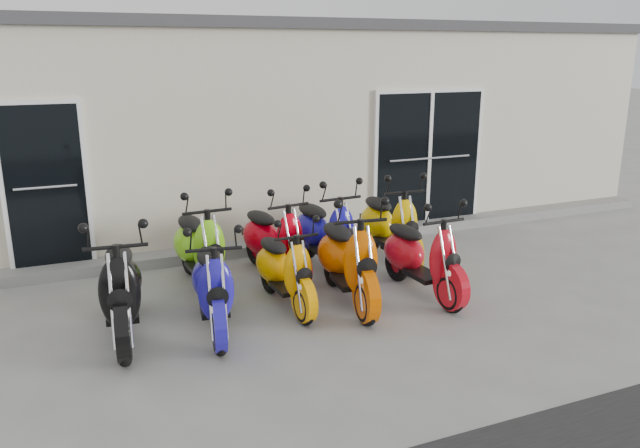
{
  "coord_description": "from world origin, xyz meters",
  "views": [
    {
      "loc": [
        -3.0,
        -6.5,
        2.89
      ],
      "look_at": [
        0.0,
        0.6,
        0.75
      ],
      "focal_mm": 35.0,
      "sensor_mm": 36.0,
      "label": 1
    }
  ],
  "objects_px": {
    "scooter_back_green": "(199,237)",
    "scooter_back_red": "(274,229)",
    "scooter_front_blue": "(212,274)",
    "scooter_back_yellow": "(390,215)",
    "scooter_front_red": "(422,245)",
    "scooter_front_orange_a": "(284,259)",
    "scooter_front_black": "(119,274)",
    "scooter_front_orange_b": "(348,247)",
    "scooter_back_blue": "(325,223)"
  },
  "relations": [
    {
      "from": "scooter_front_orange_a",
      "to": "scooter_back_red",
      "type": "relative_size",
      "value": 0.91
    },
    {
      "from": "scooter_front_blue",
      "to": "scooter_back_green",
      "type": "distance_m",
      "value": 1.27
    },
    {
      "from": "scooter_front_blue",
      "to": "scooter_front_orange_a",
      "type": "bearing_deg",
      "value": 26.44
    },
    {
      "from": "scooter_back_red",
      "to": "scooter_front_orange_b",
      "type": "bearing_deg",
      "value": -76.12
    },
    {
      "from": "scooter_front_black",
      "to": "scooter_back_green",
      "type": "bearing_deg",
      "value": 50.61
    },
    {
      "from": "scooter_front_red",
      "to": "scooter_back_red",
      "type": "height_order",
      "value": "scooter_back_red"
    },
    {
      "from": "scooter_front_orange_a",
      "to": "scooter_back_blue",
      "type": "relative_size",
      "value": 0.87
    },
    {
      "from": "scooter_back_blue",
      "to": "scooter_back_yellow",
      "type": "bearing_deg",
      "value": -3.98
    },
    {
      "from": "scooter_front_black",
      "to": "scooter_back_yellow",
      "type": "xyz_separation_m",
      "value": [
        3.74,
        1.06,
        -0.01
      ]
    },
    {
      "from": "scooter_back_green",
      "to": "scooter_back_blue",
      "type": "height_order",
      "value": "scooter_back_green"
    },
    {
      "from": "scooter_front_blue",
      "to": "scooter_front_orange_b",
      "type": "bearing_deg",
      "value": 12.49
    },
    {
      "from": "scooter_back_yellow",
      "to": "scooter_back_red",
      "type": "bearing_deg",
      "value": -177.87
    },
    {
      "from": "scooter_front_black",
      "to": "scooter_front_red",
      "type": "distance_m",
      "value": 3.48
    },
    {
      "from": "scooter_front_black",
      "to": "scooter_front_orange_b",
      "type": "height_order",
      "value": "scooter_front_orange_b"
    },
    {
      "from": "scooter_front_orange_b",
      "to": "scooter_back_blue",
      "type": "bearing_deg",
      "value": 86.32
    },
    {
      "from": "scooter_front_blue",
      "to": "scooter_back_blue",
      "type": "relative_size",
      "value": 0.94
    },
    {
      "from": "scooter_front_orange_b",
      "to": "scooter_front_orange_a",
      "type": "bearing_deg",
      "value": 172.67
    },
    {
      "from": "scooter_front_black",
      "to": "scooter_back_yellow",
      "type": "distance_m",
      "value": 3.89
    },
    {
      "from": "scooter_back_blue",
      "to": "scooter_front_blue",
      "type": "bearing_deg",
      "value": -149.39
    },
    {
      "from": "scooter_front_blue",
      "to": "scooter_front_red",
      "type": "distance_m",
      "value": 2.56
    },
    {
      "from": "scooter_front_blue",
      "to": "scooter_front_red",
      "type": "relative_size",
      "value": 1.0
    },
    {
      "from": "scooter_front_blue",
      "to": "scooter_front_black",
      "type": "bearing_deg",
      "value": 176.08
    },
    {
      "from": "scooter_front_blue",
      "to": "scooter_front_red",
      "type": "height_order",
      "value": "scooter_front_red"
    },
    {
      "from": "scooter_front_orange_b",
      "to": "scooter_back_blue",
      "type": "xyz_separation_m",
      "value": [
        0.22,
        1.16,
        -0.02
      ]
    },
    {
      "from": "scooter_front_orange_a",
      "to": "scooter_front_red",
      "type": "height_order",
      "value": "scooter_front_red"
    },
    {
      "from": "scooter_front_blue",
      "to": "scooter_front_orange_a",
      "type": "height_order",
      "value": "scooter_front_blue"
    },
    {
      "from": "scooter_front_blue",
      "to": "scooter_back_yellow",
      "type": "relative_size",
      "value": 0.94
    },
    {
      "from": "scooter_front_black",
      "to": "scooter_front_red",
      "type": "bearing_deg",
      "value": 1.97
    },
    {
      "from": "scooter_front_red",
      "to": "scooter_back_green",
      "type": "xyz_separation_m",
      "value": [
        -2.42,
        1.27,
        0.04
      ]
    },
    {
      "from": "scooter_front_orange_a",
      "to": "scooter_back_blue",
      "type": "xyz_separation_m",
      "value": [
        0.93,
        0.97,
        0.09
      ]
    },
    {
      "from": "scooter_front_red",
      "to": "scooter_back_red",
      "type": "xyz_separation_m",
      "value": [
        -1.44,
        1.31,
        0.01
      ]
    },
    {
      "from": "scooter_front_orange_b",
      "to": "scooter_back_red",
      "type": "relative_size",
      "value": 1.07
    },
    {
      "from": "scooter_back_green",
      "to": "scooter_front_black",
      "type": "bearing_deg",
      "value": -138.17
    },
    {
      "from": "scooter_front_black",
      "to": "scooter_back_yellow",
      "type": "relative_size",
      "value": 1.02
    },
    {
      "from": "scooter_front_red",
      "to": "scooter_back_green",
      "type": "height_order",
      "value": "scooter_back_green"
    },
    {
      "from": "scooter_back_yellow",
      "to": "scooter_front_orange_b",
      "type": "bearing_deg",
      "value": -132.77
    },
    {
      "from": "scooter_front_blue",
      "to": "scooter_front_orange_b",
      "type": "xyz_separation_m",
      "value": [
        1.63,
        0.11,
        0.06
      ]
    },
    {
      "from": "scooter_front_black",
      "to": "scooter_back_yellow",
      "type": "height_order",
      "value": "scooter_front_black"
    },
    {
      "from": "scooter_front_red",
      "to": "scooter_back_red",
      "type": "relative_size",
      "value": 0.98
    },
    {
      "from": "scooter_front_black",
      "to": "scooter_front_blue",
      "type": "distance_m",
      "value": 0.94
    },
    {
      "from": "scooter_front_blue",
      "to": "scooter_back_red",
      "type": "bearing_deg",
      "value": 57.73
    },
    {
      "from": "scooter_back_green",
      "to": "scooter_back_red",
      "type": "distance_m",
      "value": 0.99
    },
    {
      "from": "scooter_front_black",
      "to": "scooter_front_orange_a",
      "type": "bearing_deg",
      "value": 8.26
    },
    {
      "from": "scooter_front_orange_a",
      "to": "scooter_back_yellow",
      "type": "distance_m",
      "value": 2.15
    },
    {
      "from": "scooter_front_blue",
      "to": "scooter_back_yellow",
      "type": "height_order",
      "value": "scooter_back_yellow"
    },
    {
      "from": "scooter_front_red",
      "to": "scooter_back_green",
      "type": "distance_m",
      "value": 2.74
    },
    {
      "from": "scooter_front_blue",
      "to": "scooter_back_blue",
      "type": "distance_m",
      "value": 2.24
    },
    {
      "from": "scooter_back_green",
      "to": "scooter_back_red",
      "type": "bearing_deg",
      "value": -0.94
    },
    {
      "from": "scooter_front_orange_a",
      "to": "scooter_back_blue",
      "type": "distance_m",
      "value": 1.35
    },
    {
      "from": "scooter_front_black",
      "to": "scooter_back_blue",
      "type": "relative_size",
      "value": 1.02
    }
  ]
}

